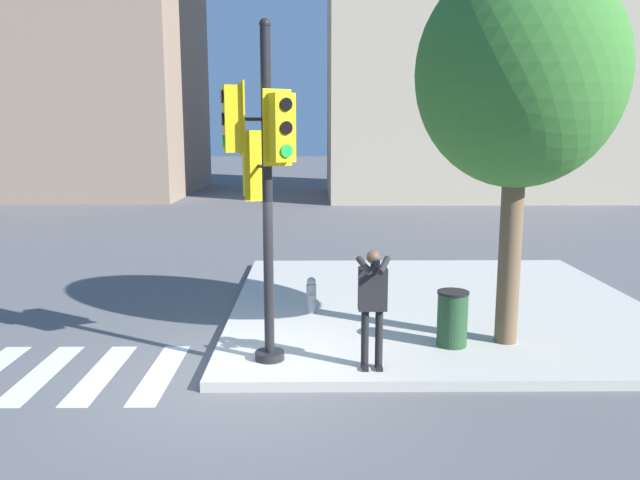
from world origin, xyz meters
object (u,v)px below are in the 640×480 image
traffic_signal_pole (260,167)px  fire_hydrant (311,295)px  street_tree (519,75)px  person_photographer (373,298)px  trash_bin (452,318)px

traffic_signal_pole → fire_hydrant: traffic_signal_pole is taller
traffic_signal_pole → street_tree: street_tree is taller
person_photographer → street_tree: 4.01m
trash_bin → street_tree: bearing=10.8°
traffic_signal_pole → street_tree: size_ratio=0.82×
street_tree → trash_bin: street_tree is taller
fire_hydrant → person_photographer: bearing=-72.5°
fire_hydrant → trash_bin: 2.87m
person_photographer → street_tree: size_ratio=0.29×
person_photographer → trash_bin: bearing=34.8°
traffic_signal_pole → person_photographer: size_ratio=2.84×
person_photographer → fire_hydrant: bearing=107.5°
fire_hydrant → trash_bin: (2.22, -1.82, 0.11)m
fire_hydrant → trash_bin: bearing=-39.4°
traffic_signal_pole → person_photographer: (1.57, -0.33, -1.81)m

